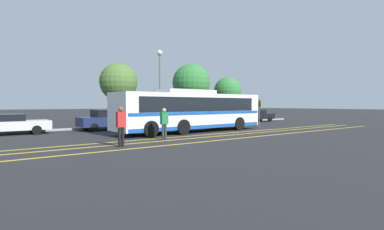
# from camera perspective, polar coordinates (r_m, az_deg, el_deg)

# --- Properties ---
(ground_plane) EXTENTS (220.00, 220.00, 0.00)m
(ground_plane) POSITION_cam_1_polar(r_m,az_deg,el_deg) (22.03, 1.49, -3.09)
(ground_plane) COLOR #262628
(lane_strip_0) EXTENTS (31.62, 0.20, 0.01)m
(lane_strip_0) POSITION_cam_1_polar(r_m,az_deg,el_deg) (19.80, 3.84, -3.67)
(lane_strip_0) COLOR gold
(lane_strip_0) RESTS_ON ground_plane
(lane_strip_1) EXTENTS (31.62, 0.20, 0.01)m
(lane_strip_1) POSITION_cam_1_polar(r_m,az_deg,el_deg) (18.97, 6.05, -3.93)
(lane_strip_1) COLOR gold
(lane_strip_1) RESTS_ON ground_plane
(lane_strip_2) EXTENTS (31.62, 0.20, 0.01)m
(lane_strip_2) POSITION_cam_1_polar(r_m,az_deg,el_deg) (17.84, 9.57, -4.33)
(lane_strip_2) COLOR gold
(lane_strip_2) RESTS_ON ground_plane
(curb_strip) EXTENTS (39.62, 0.36, 0.15)m
(curb_strip) POSITION_cam_1_polar(r_m,az_deg,el_deg) (27.15, -8.56, -1.98)
(curb_strip) COLOR #99999E
(curb_strip) RESTS_ON ground_plane
(transit_bus) EXTENTS (12.01, 3.06, 2.99)m
(transit_bus) POSITION_cam_1_polar(r_m,az_deg,el_deg) (21.41, -0.03, 0.93)
(transit_bus) COLOR silver
(transit_bus) RESTS_ON ground_plane
(parked_car_0) EXTENTS (4.89, 2.04, 1.34)m
(parked_car_0) POSITION_cam_1_polar(r_m,az_deg,el_deg) (22.68, -31.67, -1.49)
(parked_car_0) COLOR silver
(parked_car_0) RESTS_ON ground_plane
(parked_car_1) EXTENTS (4.17, 2.07, 1.56)m
(parked_car_1) POSITION_cam_1_polar(r_m,az_deg,el_deg) (23.99, -16.04, -0.89)
(parked_car_1) COLOR navy
(parked_car_1) RESTS_ON ground_plane
(parked_car_2) EXTENTS (4.96, 2.02, 1.45)m
(parked_car_2) POSITION_cam_1_polar(r_m,az_deg,el_deg) (26.44, -4.77, -0.65)
(parked_car_2) COLOR #335B33
(parked_car_2) RESTS_ON ground_plane
(parked_car_3) EXTENTS (4.53, 1.79, 1.56)m
(parked_car_3) POSITION_cam_1_polar(r_m,az_deg,el_deg) (30.38, 5.91, -0.20)
(parked_car_3) COLOR maroon
(parked_car_3) RESTS_ON ground_plane
(parked_car_4) EXTENTS (4.16, 2.07, 1.37)m
(parked_car_4) POSITION_cam_1_polar(r_m,az_deg,el_deg) (34.90, 12.20, -0.07)
(parked_car_4) COLOR black
(parked_car_4) RESTS_ON ground_plane
(pedestrian_0) EXTENTS (0.43, 0.25, 1.88)m
(pedestrian_0) POSITION_cam_1_polar(r_m,az_deg,el_deg) (14.32, -13.38, -1.59)
(pedestrian_0) COLOR black
(pedestrian_0) RESTS_ON ground_plane
(pedestrian_1) EXTENTS (0.42, 0.23, 1.76)m
(pedestrian_1) POSITION_cam_1_polar(r_m,az_deg,el_deg) (16.88, -5.33, -1.26)
(pedestrian_1) COLOR #2D2D33
(pedestrian_1) RESTS_ON ground_plane
(bus_stop_sign) EXTENTS (0.07, 0.40, 2.36)m
(bus_stop_sign) POSITION_cam_1_polar(r_m,az_deg,el_deg) (25.63, 12.70, 0.93)
(bus_stop_sign) COLOR #59595E
(bus_stop_sign) RESTS_ON ground_plane
(street_lamp) EXTENTS (0.56, 0.56, 7.21)m
(street_lamp) POSITION_cam_1_polar(r_m,az_deg,el_deg) (29.37, -6.17, 8.71)
(street_lamp) COLOR #59595E
(street_lamp) RESTS_ON ground_plane
(tree_1) EXTENTS (4.38, 4.38, 6.66)m
(tree_1) POSITION_cam_1_polar(r_m,az_deg,el_deg) (34.94, -0.15, 6.14)
(tree_1) COLOR #513823
(tree_1) RESTS_ON ground_plane
(tree_2) EXTENTS (3.62, 3.62, 5.94)m
(tree_2) POSITION_cam_1_polar(r_m,az_deg,el_deg) (29.93, -13.81, 6.11)
(tree_2) COLOR #513823
(tree_2) RESTS_ON ground_plane
(tree_3) EXTENTS (3.57, 3.57, 5.47)m
(tree_3) POSITION_cam_1_polar(r_m,az_deg,el_deg) (39.31, 6.78, 4.54)
(tree_3) COLOR #513823
(tree_3) RESTS_ON ground_plane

